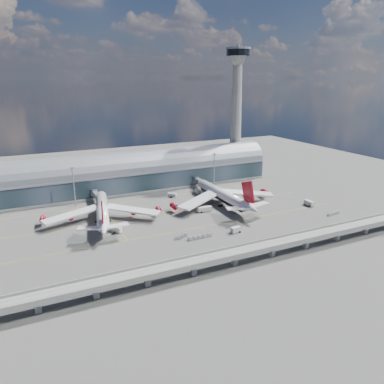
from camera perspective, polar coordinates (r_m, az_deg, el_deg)
name	(u,v)px	position (r m, az deg, el deg)	size (l,w,h in m)	color
ground	(183,223)	(211.51, -1.38, -4.70)	(500.00, 500.00, 0.00)	#474744
taxi_lines	(168,211)	(230.56, -3.64, -2.86)	(200.00, 80.12, 0.01)	gold
terminal	(139,173)	(277.79, -8.03, 2.90)	(200.00, 30.00, 28.00)	#213037
control_tower	(236,112)	(311.24, 6.75, 11.98)	(19.00, 19.00, 103.00)	gray
guideway	(235,254)	(165.00, 6.58, -9.34)	(220.00, 8.50, 7.20)	gray
floodlight_mast_left	(74,186)	(245.03, -17.56, 0.91)	(3.00, 0.70, 25.70)	gray
floodlight_mast_right	(214,170)	(275.82, 3.39, 3.43)	(3.00, 0.70, 25.70)	gray
airliner_left	(102,211)	(217.31, -13.50, -2.84)	(67.29, 70.86, 21.71)	white
airliner_right	(223,196)	(239.63, 4.79, -0.57)	(70.94, 74.11, 23.58)	white
jet_bridge_left	(98,197)	(247.68, -14.18, -0.68)	(4.40, 28.00, 7.25)	gray
jet_bridge_right	(204,184)	(269.93, 1.82, 1.29)	(4.40, 32.00, 7.25)	gray
service_truck_0	(115,229)	(202.62, -11.60, -5.58)	(6.45, 7.43, 3.09)	beige
service_truck_1	(236,230)	(199.19, 6.67, -5.74)	(5.73, 3.30, 3.15)	beige
service_truck_2	(205,209)	(227.89, 1.95, -2.64)	(8.89, 3.30, 3.15)	beige
service_truck_3	(309,203)	(249.94, 17.40, -1.63)	(2.96, 6.86, 3.28)	beige
service_truck_4	(198,192)	(262.59, 0.92, 0.05)	(3.00, 5.82, 3.33)	beige
service_truck_5	(172,195)	(256.38, -3.04, -0.45)	(5.76, 5.44, 2.77)	beige
cargo_train_0	(182,236)	(192.18, -1.60, -6.72)	(7.63, 4.45, 1.70)	gray
cargo_train_1	(200,237)	(191.20, 1.23, -6.84)	(13.42, 1.77, 1.78)	gray
cargo_train_2	(333,213)	(238.55, 20.74, -3.08)	(9.48, 2.36, 1.56)	gray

